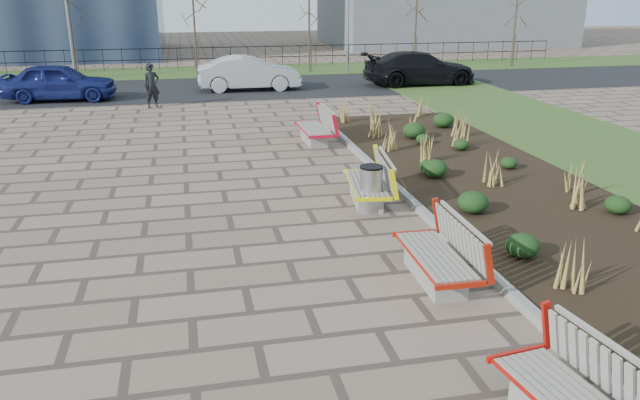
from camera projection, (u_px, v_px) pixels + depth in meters
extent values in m
plane|color=#816759|center=(258.00, 344.00, 8.28)|extent=(120.00, 120.00, 0.00)
cube|color=black|center=(506.00, 193.00, 14.13)|extent=(4.50, 18.00, 0.10)
cube|color=gray|center=(408.00, 199.00, 13.66)|extent=(0.16, 18.00, 0.15)
cube|color=#33511E|center=(197.00, 72.00, 34.14)|extent=(80.00, 5.00, 0.04)
cube|color=black|center=(201.00, 89.00, 28.60)|extent=(80.00, 7.00, 0.02)
cylinder|color=#B2B2B7|center=(371.00, 189.00, 12.99)|extent=(0.47, 0.47, 0.97)
imported|color=black|center=(152.00, 86.00, 24.02)|extent=(0.72, 0.59, 1.70)
imported|color=navy|center=(59.00, 82.00, 25.46)|extent=(4.54, 2.05, 1.51)
imported|color=#ADB0B5|center=(249.00, 73.00, 28.03)|extent=(4.61, 1.72, 1.51)
imported|color=black|center=(420.00, 68.00, 29.54)|extent=(5.39, 2.28, 1.55)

